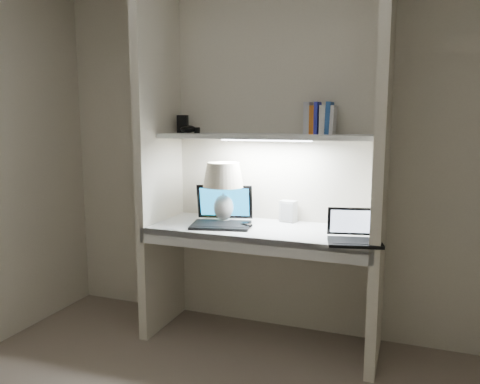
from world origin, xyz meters
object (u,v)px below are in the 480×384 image
at_px(table_lamp, 223,182).
at_px(speaker, 288,211).
at_px(laptop_main, 222,216).
at_px(laptop_netbook, 354,235).
at_px(book_row, 320,119).

relative_size(table_lamp, speaker, 2.77).
distance_m(table_lamp, laptop_main, 0.23).
height_order(laptop_netbook, speaker, laptop_netbook).
xyz_separation_m(table_lamp, laptop_netbook, (0.90, -0.24, -0.23)).
bearing_deg(laptop_main, speaker, 17.50).
bearing_deg(speaker, table_lamp, -149.32).
height_order(laptop_main, speaker, laptop_main).
bearing_deg(speaker, laptop_netbook, -27.94).
height_order(laptop_main, book_row, book_row).
bearing_deg(table_lamp, book_row, 8.63).
xyz_separation_m(laptop_main, speaker, (0.39, 0.23, 0.02)).
bearing_deg(table_lamp, laptop_main, -72.67).
bearing_deg(laptop_netbook, book_row, 116.82).
bearing_deg(speaker, laptop_main, -138.30).
xyz_separation_m(laptop_netbook, book_row, (-0.27, 0.34, 0.65)).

